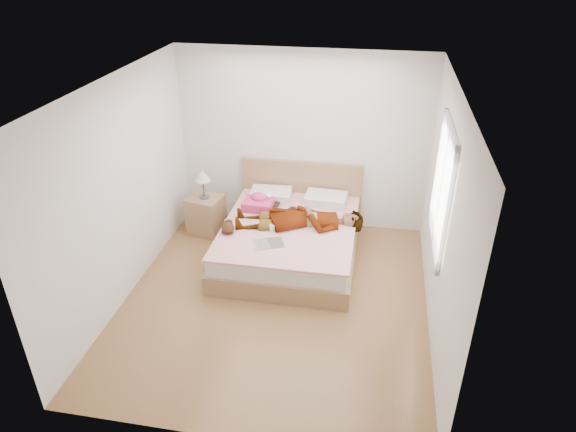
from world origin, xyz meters
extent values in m
plane|color=brown|center=(0.00, 0.00, 0.00)|extent=(4.00, 4.00, 0.00)
imported|color=white|center=(0.13, 1.02, 0.63)|extent=(1.81, 0.95, 0.24)
ellipsoid|color=black|center=(-0.44, 1.47, 0.55)|extent=(0.57, 0.63, 0.08)
cube|color=silver|center=(-0.37, 1.42, 0.70)|extent=(0.06, 0.10, 0.05)
plane|color=white|center=(0.00, 0.00, 2.60)|extent=(4.00, 4.00, 0.00)
plane|color=silver|center=(0.00, 2.00, 1.30)|extent=(3.60, 0.00, 3.60)
plane|color=silver|center=(0.00, -2.00, 1.30)|extent=(3.60, 0.00, 3.60)
plane|color=silver|center=(-1.80, 0.00, 1.30)|extent=(0.00, 4.00, 4.00)
plane|color=silver|center=(1.80, 0.00, 1.30)|extent=(0.00, 4.00, 4.00)
cube|color=white|center=(1.78, 0.30, 1.50)|extent=(0.02, 1.10, 1.30)
cube|color=silver|center=(1.78, -0.28, 1.50)|extent=(0.04, 0.06, 1.42)
cube|color=silver|center=(1.78, 0.88, 1.50)|extent=(0.04, 0.06, 1.42)
cube|color=silver|center=(1.78, 0.30, 0.82)|extent=(0.04, 1.22, 0.06)
cube|color=silver|center=(1.78, 0.30, 2.18)|extent=(0.04, 1.22, 0.06)
cube|color=silver|center=(1.77, 0.30, 1.50)|extent=(0.03, 0.04, 1.30)
cube|color=olive|center=(0.00, 0.95, 0.13)|extent=(1.78, 2.08, 0.26)
cube|color=silver|center=(0.00, 0.95, 0.37)|extent=(1.70, 2.00, 0.22)
cube|color=white|center=(0.00, 0.95, 0.49)|extent=(1.74, 2.04, 0.03)
cube|color=brown|center=(0.00, 1.96, 0.50)|extent=(1.80, 0.07, 1.00)
cube|color=white|center=(-0.40, 1.67, 0.57)|extent=(0.61, 0.44, 0.13)
cube|color=silver|center=(0.40, 1.67, 0.57)|extent=(0.60, 0.43, 0.13)
cube|color=#EF40A0|center=(-0.51, 1.32, 0.58)|extent=(0.42, 0.34, 0.13)
ellipsoid|color=#EC4078|center=(-0.52, 1.38, 0.66)|extent=(0.30, 0.27, 0.12)
cube|color=silver|center=(-0.16, 0.44, 0.52)|extent=(0.44, 0.37, 0.01)
cube|color=white|center=(-0.25, 0.40, 0.52)|extent=(0.27, 0.30, 0.02)
cube|color=#2A2A2A|center=(-0.07, 0.48, 0.52)|extent=(0.27, 0.30, 0.02)
cylinder|color=white|center=(-0.19, 0.76, 0.55)|extent=(0.10, 0.10, 0.09)
torus|color=silver|center=(-0.15, 0.74, 0.56)|extent=(0.06, 0.03, 0.06)
cylinder|color=black|center=(-0.19, 0.76, 0.59)|extent=(0.08, 0.08, 0.00)
ellipsoid|color=black|center=(-0.74, 0.61, 0.58)|extent=(0.20, 0.22, 0.14)
ellipsoid|color=#F4E7CC|center=(-0.74, 0.59, 0.59)|extent=(0.11, 0.11, 0.07)
sphere|color=black|center=(-0.76, 0.71, 0.59)|extent=(0.11, 0.11, 0.11)
sphere|color=pink|center=(-0.81, 0.74, 0.61)|extent=(0.04, 0.04, 0.04)
sphere|color=pink|center=(-0.73, 0.75, 0.61)|extent=(0.04, 0.04, 0.04)
ellipsoid|color=black|center=(-0.79, 0.55, 0.55)|extent=(0.05, 0.07, 0.03)
ellipsoid|color=black|center=(-0.68, 0.58, 0.55)|extent=(0.05, 0.07, 0.03)
cube|color=#8F5E42|center=(-1.33, 1.41, 0.28)|extent=(0.54, 0.50, 0.57)
cylinder|color=#4A4A4A|center=(-1.33, 1.41, 0.58)|extent=(0.17, 0.17, 0.02)
cylinder|color=#4B4B4B|center=(-1.33, 1.41, 0.72)|extent=(0.03, 0.03, 0.29)
cone|color=beige|center=(-1.33, 1.41, 0.92)|extent=(0.27, 0.27, 0.17)
camera|label=1|loc=(1.04, -4.86, 3.89)|focal=32.00mm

